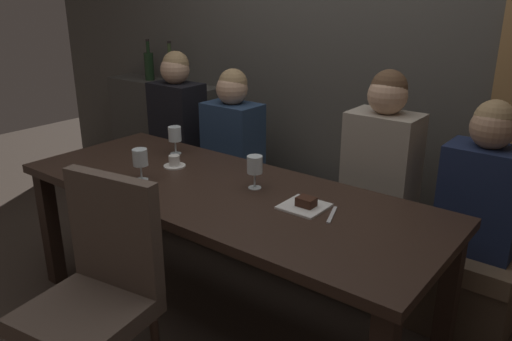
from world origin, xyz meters
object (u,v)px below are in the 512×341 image
at_px(dining_table, 222,205).
at_px(diner_redhead, 177,112).
at_px(wine_bottle_dark_red, 149,65).
at_px(diner_far_end, 382,154).
at_px(chair_near_side, 99,283).
at_px(wine_glass_end_left, 175,135).
at_px(banquette_bench, 298,231).
at_px(wine_bottle_pale_label, 170,68).
at_px(fork_on_table, 332,215).
at_px(wine_glass_center_front, 140,158).
at_px(diner_near_end, 484,182).
at_px(espresso_cup, 174,162).
at_px(wine_glass_far_left, 255,165).
at_px(diner_bearded, 233,130).
at_px(dessert_plate, 305,205).

relative_size(dining_table, diner_redhead, 2.72).
height_order(dining_table, wine_bottle_dark_red, wine_bottle_dark_red).
distance_m(diner_redhead, diner_far_end, 1.57).
relative_size(chair_near_side, wine_glass_end_left, 5.98).
distance_m(banquette_bench, wine_bottle_dark_red, 1.92).
relative_size(wine_bottle_dark_red, wine_bottle_pale_label, 1.00).
distance_m(banquette_bench, fork_on_table, 1.01).
bearing_deg(diner_redhead, wine_bottle_pale_label, 141.08).
bearing_deg(wine_bottle_pale_label, wine_glass_center_front, -48.71).
relative_size(diner_near_end, wine_glass_end_left, 4.52).
xyz_separation_m(chair_near_side, espresso_cup, (-0.40, 0.80, 0.21)).
distance_m(banquette_bench, chair_near_side, 1.46).
bearing_deg(espresso_cup, wine_glass_center_front, -85.54).
xyz_separation_m(banquette_bench, chair_near_side, (-0.01, -1.42, 0.33)).
relative_size(wine_bottle_pale_label, espresso_cup, 2.72).
bearing_deg(diner_near_end, diner_redhead, -179.96).
bearing_deg(banquette_bench, wine_glass_far_left, -77.98).
relative_size(diner_bearded, espresso_cup, 6.17).
height_order(dining_table, wine_glass_far_left, wine_glass_far_left).
distance_m(wine_bottle_dark_red, wine_glass_far_left, 2.06).
relative_size(banquette_bench, wine_glass_far_left, 15.24).
xyz_separation_m(diner_near_end, wine_glass_center_front, (-1.41, -0.88, 0.06)).
bearing_deg(diner_redhead, wine_glass_center_front, -53.27).
bearing_deg(wine_bottle_dark_red, chair_near_side, -46.13).
relative_size(banquette_bench, diner_bearded, 3.38).
relative_size(dining_table, dessert_plate, 11.58).
distance_m(wine_bottle_pale_label, fork_on_table, 2.27).
bearing_deg(chair_near_side, dessert_plate, 59.39).
relative_size(dining_table, wine_bottle_dark_red, 6.75).
relative_size(chair_near_side, espresso_cup, 8.17).
bearing_deg(wine_glass_far_left, diner_redhead, 152.66).
bearing_deg(diner_redhead, dining_table, -34.11).
relative_size(dining_table, diner_bearded, 2.97).
distance_m(banquette_bench, diner_near_end, 1.17).
bearing_deg(dessert_plate, wine_glass_end_left, 169.61).
height_order(banquette_bench, fork_on_table, fork_on_table).
height_order(banquette_bench, dessert_plate, dessert_plate).
bearing_deg(diner_far_end, diner_bearded, 179.04).
xyz_separation_m(wine_glass_end_left, dessert_plate, (1.02, -0.19, -0.10)).
bearing_deg(diner_far_end, diner_redhead, 178.77).
xyz_separation_m(diner_redhead, wine_bottle_pale_label, (-0.40, 0.32, 0.24)).
height_order(diner_far_end, wine_glass_far_left, diner_far_end).
bearing_deg(fork_on_table, dessert_plate, 161.75).
xyz_separation_m(dessert_plate, fork_on_table, (0.14, 0.00, -0.01)).
relative_size(wine_bottle_dark_red, espresso_cup, 2.72).
relative_size(diner_far_end, wine_bottle_dark_red, 2.56).
distance_m(diner_far_end, wine_glass_end_left, 1.18).
bearing_deg(diner_far_end, wine_glass_end_left, -158.54).
bearing_deg(diner_near_end, espresso_cup, -156.24).
relative_size(diner_far_end, wine_glass_center_front, 5.08).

